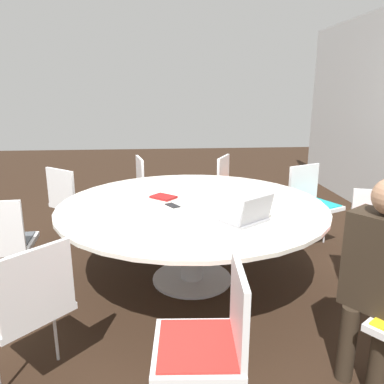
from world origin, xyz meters
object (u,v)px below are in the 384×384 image
(person_0, at_px, (380,269))
(chair_1, at_px, (380,236))
(chair_7, at_px, (27,302))
(chair_5, at_px, (72,199))
(chair_3, at_px, (233,184))
(cell_phone, at_px, (172,205))
(chair_4, at_px, (151,185))
(laptop, at_px, (250,216))
(chair_2, at_px, (311,198))
(coffee_cup, at_px, (178,184))
(chair_6, at_px, (2,239))
(handbag, at_px, (276,218))
(spiral_notebook, at_px, (163,197))
(chair_8, at_px, (211,336))

(person_0, bearing_deg, chair_1, -67.44)
(chair_7, relative_size, person_0, 0.71)
(chair_5, bearing_deg, chair_7, -44.68)
(chair_3, distance_m, chair_5, 1.92)
(chair_7, bearing_deg, cell_phone, 6.11)
(chair_4, relative_size, laptop, 2.14)
(chair_1, height_order, person_0, person_0)
(laptop, bearing_deg, chair_2, -164.14)
(chair_3, height_order, chair_5, same)
(chair_2, bearing_deg, chair_7, 13.05)
(person_0, bearing_deg, chair_4, -10.52)
(chair_4, bearing_deg, cell_phone, -4.10)
(chair_5, height_order, cell_phone, chair_5)
(cell_phone, bearing_deg, laptop, 49.73)
(chair_1, relative_size, person_0, 0.71)
(cell_phone, bearing_deg, chair_4, -171.86)
(chair_5, distance_m, coffee_cup, 1.23)
(coffee_cup, bearing_deg, chair_6, -63.43)
(coffee_cup, bearing_deg, handbag, 118.51)
(chair_3, height_order, spiral_notebook, chair_3)
(chair_2, xyz_separation_m, chair_3, (-0.69, -0.73, 0.00))
(chair_6, bearing_deg, cell_phone, 0.86)
(chair_6, xyz_separation_m, spiral_notebook, (-0.38, 1.28, 0.20))
(chair_3, bearing_deg, chair_1, 52.37)
(person_0, relative_size, spiral_notebook, 4.76)
(person_0, height_order, handbag, person_0)
(chair_8, bearing_deg, chair_7, 72.57)
(chair_6, bearing_deg, chair_3, 31.60)
(handbag, bearing_deg, chair_1, 12.62)
(chair_3, relative_size, chair_5, 1.00)
(chair_4, distance_m, chair_6, 2.03)
(person_0, height_order, cell_phone, person_0)
(chair_7, height_order, chair_8, same)
(chair_2, distance_m, cell_phone, 1.73)
(chair_8, xyz_separation_m, handbag, (-2.72, 1.18, -0.39))
(chair_8, relative_size, coffee_cup, 9.24)
(spiral_notebook, height_order, handbag, spiral_notebook)
(laptop, bearing_deg, chair_3, -133.13)
(chair_5, relative_size, spiral_notebook, 3.40)
(chair_1, bearing_deg, spiral_notebook, -1.10)
(chair_2, distance_m, chair_7, 3.02)
(chair_7, bearing_deg, handbag, 1.18)
(chair_3, distance_m, handbag, 0.67)
(chair_2, relative_size, chair_7, 1.00)
(laptop, bearing_deg, handbag, -149.65)
(spiral_notebook, bearing_deg, chair_1, 71.86)
(person_0, relative_size, laptop, 3.00)
(chair_1, relative_size, laptop, 2.14)
(chair_3, xyz_separation_m, spiral_notebook, (1.22, -0.87, 0.20))
(chair_5, distance_m, cell_phone, 1.46)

